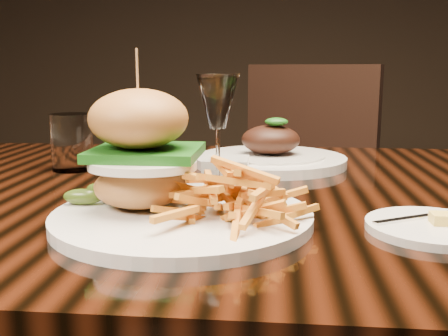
# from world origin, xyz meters

# --- Properties ---
(dining_table) EXTENTS (1.60, 0.90, 0.75)m
(dining_table) POSITION_xyz_m (0.00, 0.00, 0.67)
(dining_table) COLOR black
(dining_table) RESTS_ON ground
(burger_plate) EXTENTS (0.32, 0.32, 0.21)m
(burger_plate) POSITION_xyz_m (-0.11, -0.20, 0.80)
(burger_plate) COLOR silver
(burger_plate) RESTS_ON dining_table
(side_saucer) EXTENTS (0.16, 0.16, 0.02)m
(side_saucer) POSITION_xyz_m (0.20, -0.21, 0.76)
(side_saucer) COLOR silver
(side_saucer) RESTS_ON dining_table
(ramekin) EXTENTS (0.10, 0.10, 0.04)m
(ramekin) POSITION_xyz_m (-0.07, 0.07, 0.77)
(ramekin) COLOR silver
(ramekin) RESTS_ON dining_table
(wine_glass) EXTENTS (0.07, 0.07, 0.18)m
(wine_glass) POSITION_xyz_m (-0.07, -0.02, 0.88)
(wine_glass) COLOR white
(wine_glass) RESTS_ON dining_table
(water_tumbler) EXTENTS (0.08, 0.08, 0.11)m
(water_tumbler) POSITION_xyz_m (-0.36, 0.12, 0.80)
(water_tumbler) COLOR white
(water_tumbler) RESTS_ON dining_table
(far_dish) EXTENTS (0.30, 0.30, 0.10)m
(far_dish) POSITION_xyz_m (0.01, 0.20, 0.77)
(far_dish) COLOR silver
(far_dish) RESTS_ON dining_table
(chair_far) EXTENTS (0.61, 0.61, 0.95)m
(chair_far) POSITION_xyz_m (0.10, 0.88, 0.54)
(chair_far) COLOR black
(chair_far) RESTS_ON ground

